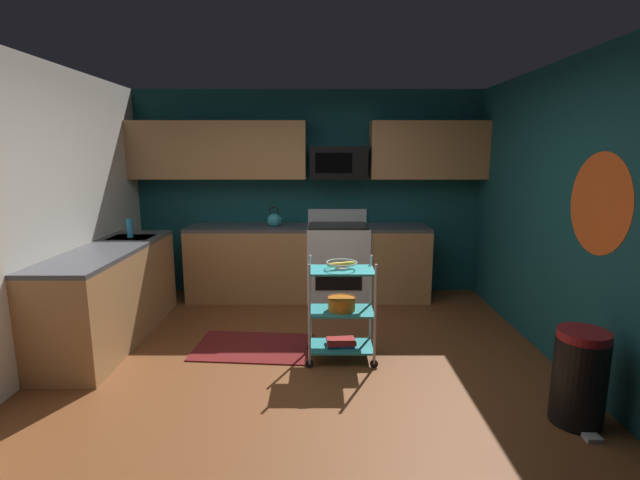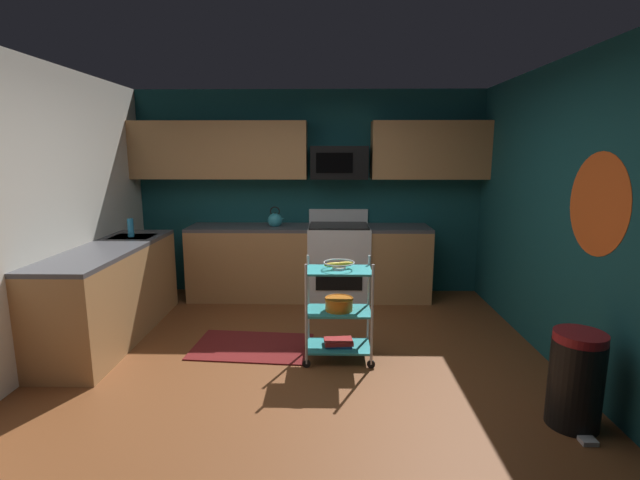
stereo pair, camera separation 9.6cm
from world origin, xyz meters
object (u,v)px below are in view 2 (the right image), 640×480
mixing_bowl_large (339,304)px  trash_can (576,380)px  book_stack (338,342)px  fruit_bowl (339,264)px  oven_range (339,261)px  rolling_cart (339,311)px  microwave (339,163)px  kettle (275,220)px  dish_soap_bottle (131,228)px

mixing_bowl_large → trash_can: 1.86m
mixing_bowl_large → book_stack: (-0.00, 0.00, -0.36)m
fruit_bowl → trash_can: (1.56, -0.98, -0.55)m
oven_range → rolling_cart: oven_range is taller
oven_range → microwave: (-0.00, 0.10, 1.22)m
oven_range → trash_can: bearing=-61.3°
rolling_cart → fruit_bowl: size_ratio=3.36×
book_stack → kettle: size_ratio=1.01×
rolling_cart → fruit_bowl: bearing=0.0°
dish_soap_bottle → fruit_bowl: bearing=-24.7°
dish_soap_bottle → trash_can: bearing=-27.9°
mixing_bowl_large → book_stack: bearing=180.0°
rolling_cart → dish_soap_bottle: bearing=155.3°
trash_can → book_stack: bearing=147.9°
microwave → book_stack: 2.46m
fruit_bowl → kettle: kettle is taller
oven_range → rolling_cart: 1.81m
fruit_bowl → book_stack: (0.00, 0.00, -0.72)m
microwave → fruit_bowl: microwave is taller
oven_range → kettle: bearing=-179.7°
rolling_cart → mixing_bowl_large: bearing=0.0°
microwave → book_stack: size_ratio=2.63×
oven_range → rolling_cart: size_ratio=1.20×
kettle → dish_soap_bottle: (-1.48, -0.77, 0.02)m
rolling_cart → trash_can: rolling_cart is taller
microwave → rolling_cart: microwave is taller
microwave → rolling_cart: size_ratio=0.77×
oven_range → kettle: kettle is taller
trash_can → kettle: bearing=129.8°
oven_range → book_stack: size_ratio=4.13×
mixing_bowl_large → microwave: bearing=89.0°
microwave → mixing_bowl_large: (-0.03, -1.91, -1.18)m
microwave → mixing_bowl_large: bearing=-91.0°
fruit_bowl → book_stack: bearing=90.0°
oven_range → microwave: bearing=90.3°
oven_range → kettle: 0.95m
oven_range → rolling_cart: bearing=-91.2°
microwave → dish_soap_bottle: size_ratio=3.50×
fruit_bowl → dish_soap_bottle: 2.47m
kettle → trash_can: kettle is taller
fruit_bowl → kettle: (-0.76, 1.80, 0.12)m
microwave → trash_can: size_ratio=1.06×
trash_can → mixing_bowl_large: bearing=147.8°
oven_range → rolling_cart: (-0.04, -1.81, -0.03)m
kettle → mixing_bowl_large: bearing=-67.2°
microwave → kettle: microwave is taller
oven_range → dish_soap_bottle: (-2.28, -0.77, 0.54)m
fruit_bowl → mixing_bowl_large: size_ratio=1.08×
fruit_bowl → kettle: 1.96m
mixing_bowl_large → book_stack: 0.36m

